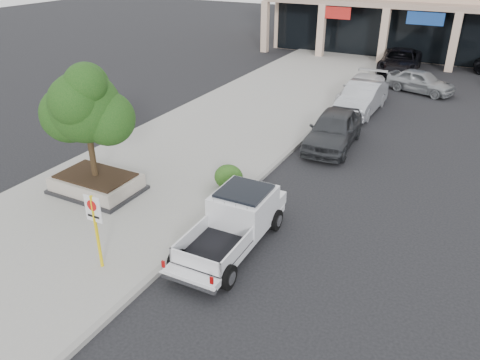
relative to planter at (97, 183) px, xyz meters
name	(u,v)px	position (x,y,z in m)	size (l,w,h in m)	color
ground	(242,249)	(6.42, -0.58, -0.48)	(120.00, 120.00, 0.00)	black
sidewalk	(197,148)	(0.92, 5.42, -0.40)	(8.00, 52.00, 0.15)	gray
curb	(275,165)	(4.87, 5.42, -0.40)	(0.20, 52.00, 0.15)	gray
planter	(97,183)	(0.00, 0.00, 0.00)	(3.20, 2.20, 0.68)	black
planter_tree	(91,107)	(0.13, 0.15, 2.94)	(2.90, 2.55, 4.00)	black
no_parking_sign	(95,222)	(3.35, -3.39, 1.16)	(0.55, 0.09, 2.30)	yellow
hedge	(229,177)	(4.23, 2.52, 0.14)	(1.10, 0.99, 0.94)	#1A4614
pickup_truck	(230,226)	(6.07, -0.68, 0.33)	(1.89, 5.09, 1.60)	silver
curb_car_a	(334,129)	(6.30, 8.69, 0.36)	(1.97, 4.90, 1.67)	#2E3033
curb_car_b	(362,98)	(6.15, 14.14, 0.35)	(1.74, 4.99, 1.64)	#A9ABB1
curb_car_c	(362,90)	(5.71, 15.97, 0.28)	(2.11, 5.18, 1.50)	silver
curb_car_d	(400,61)	(6.24, 24.38, 0.35)	(2.75, 5.96, 1.66)	black
lot_car_a	(421,81)	(8.42, 19.74, 0.24)	(1.68, 4.18, 1.43)	#95989C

